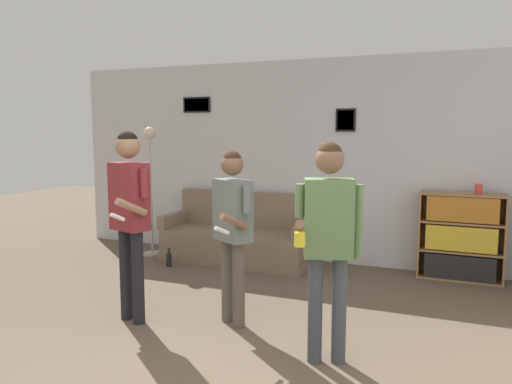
% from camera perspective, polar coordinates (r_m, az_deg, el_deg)
% --- Properties ---
extents(wall_back, '(7.87, 0.08, 2.70)m').
position_cam_1_polar(wall_back, '(6.68, 8.74, 3.43)').
color(wall_back, silver).
rests_on(wall_back, ground_plane).
extents(couch, '(2.04, 0.80, 0.91)m').
position_cam_1_polar(couch, '(6.83, -2.05, -5.37)').
color(couch, '#7A6651').
rests_on(couch, ground_plane).
extents(bookshelf, '(0.95, 0.30, 1.03)m').
position_cam_1_polar(bookshelf, '(6.38, 22.37, -4.78)').
color(bookshelf, olive).
rests_on(bookshelf, ground_plane).
extents(floor_lamp, '(0.28, 0.28, 1.81)m').
position_cam_1_polar(floor_lamp, '(7.15, -11.94, 1.49)').
color(floor_lamp, '#ADA89E').
rests_on(floor_lamp, ground_plane).
extents(person_player_foreground_left, '(0.48, 0.55, 1.76)m').
position_cam_1_polar(person_player_foreground_left, '(4.66, -14.28, -1.46)').
color(person_player_foreground_left, black).
rests_on(person_player_foreground_left, ground_plane).
extents(person_player_foreground_center, '(0.44, 0.58, 1.59)m').
position_cam_1_polar(person_player_foreground_center, '(4.47, -2.72, -3.24)').
color(person_player_foreground_center, brown).
rests_on(person_player_foreground_center, ground_plane).
extents(person_watcher_holding_cup, '(0.48, 0.52, 1.68)m').
position_cam_1_polar(person_watcher_holding_cup, '(3.74, 8.28, -4.26)').
color(person_watcher_holding_cup, '#3D4247').
rests_on(person_watcher_holding_cup, ground_plane).
extents(bottle_on_floor, '(0.07, 0.07, 0.25)m').
position_cam_1_polar(bottle_on_floor, '(6.65, -9.92, -7.57)').
color(bottle_on_floor, black).
rests_on(bottle_on_floor, ground_plane).
extents(drinking_cup, '(0.08, 0.08, 0.12)m').
position_cam_1_polar(drinking_cup, '(6.30, 24.10, 0.31)').
color(drinking_cup, red).
rests_on(drinking_cup, bookshelf).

